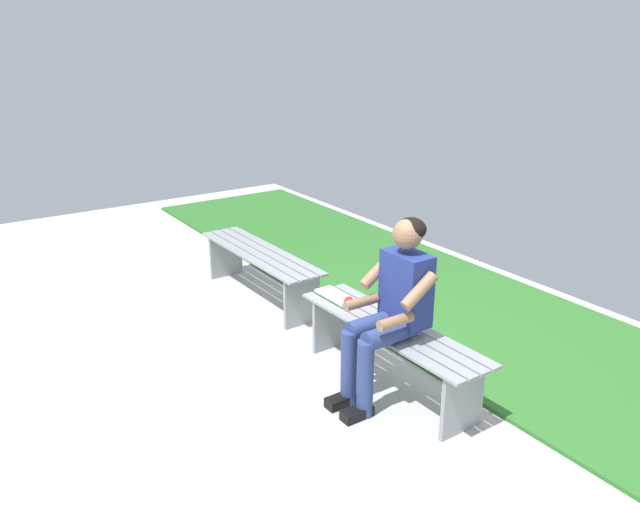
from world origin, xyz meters
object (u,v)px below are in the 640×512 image
object	(u,v)px
bench_far	(260,263)
book_open	(337,297)
apple	(349,301)
person_seated	(392,304)
bench_near	(390,341)

from	to	relation	value
bench_far	book_open	world-z (taller)	book_open
apple	book_open	distance (m)	0.17
bench_far	apple	size ratio (longest dim) A/B	21.29
person_seated	apple	world-z (taller)	person_seated
bench_near	bench_far	distance (m)	1.89
person_seated	apple	size ratio (longest dim) A/B	16.29
bench_near	book_open	distance (m)	0.61
bench_far	apple	bearing A→B (deg)	178.13
bench_near	book_open	world-z (taller)	book_open
apple	book_open	size ratio (longest dim) A/B	0.19
bench_far	apple	xyz separation A→B (m)	(-1.46, 0.05, 0.16)
bench_far	person_seated	distance (m)	2.04
bench_far	book_open	distance (m)	1.30
bench_near	book_open	xyz separation A→B (m)	(0.59, 0.03, 0.13)
bench_near	apple	size ratio (longest dim) A/B	20.90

